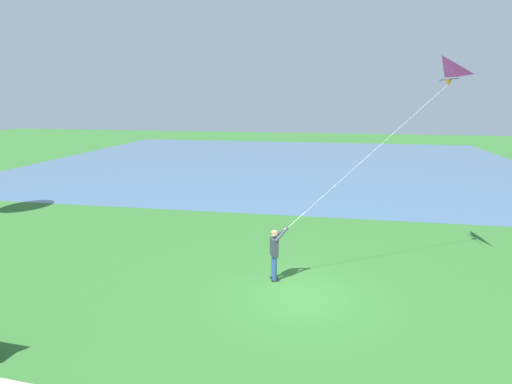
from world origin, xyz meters
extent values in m
plane|color=#33702D|center=(0.00, 0.00, 0.00)|extent=(120.00, 120.00, 0.00)
cube|color=#476B8E|center=(26.73, 4.00, 0.00)|extent=(36.00, 44.00, 0.01)
cube|color=#232328|center=(1.07, 0.98, 0.03)|extent=(0.18, 0.26, 0.06)
cylinder|color=#2D4C8E|center=(1.06, 1.00, 0.45)|extent=(0.14, 0.14, 0.82)
cube|color=#232328|center=(0.84, 0.90, 0.03)|extent=(0.18, 0.26, 0.06)
cylinder|color=#2D4C8E|center=(0.83, 0.92, 0.45)|extent=(0.14, 0.14, 0.82)
cube|color=#333842|center=(0.95, 0.96, 1.16)|extent=(0.45, 0.34, 0.60)
sphere|color=beige|center=(0.95, 0.96, 1.62)|extent=(0.22, 0.22, 0.22)
ellipsoid|color=olive|center=(0.94, 0.97, 1.66)|extent=(0.29, 0.29, 0.13)
cylinder|color=#333842|center=(1.10, 0.78, 1.61)|extent=(0.18, 0.56, 0.43)
cylinder|color=#333842|center=(0.94, 0.72, 1.61)|extent=(0.48, 0.44, 0.43)
sphere|color=beige|center=(1.08, 0.60, 1.74)|extent=(0.10, 0.10, 0.10)
pyramid|color=#E02D9E|center=(2.82, -4.08, 6.83)|extent=(1.65, 0.83, 0.68)
cone|color=orange|center=(2.86, -4.37, 6.41)|extent=(0.22, 0.22, 0.22)
cylinder|color=black|center=(2.86, -4.37, 6.52)|extent=(1.49, 0.22, 0.02)
cylinder|color=silver|center=(1.97, -1.88, 4.05)|extent=(1.79, 4.98, 4.63)
camera|label=1|loc=(-11.82, -0.81, 5.96)|focal=29.14mm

